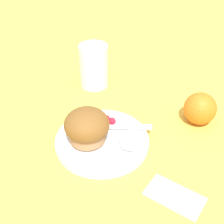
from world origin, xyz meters
TOP-DOWN VIEW (x-y plane):
  - ground_plane at (0.00, 0.00)m, footprint 3.00×3.00m
  - plate at (-0.01, -0.02)m, footprint 0.20×0.20m
  - muffin at (-0.03, -0.04)m, footprint 0.09×0.09m
  - cream_ramekin at (0.05, -0.00)m, footprint 0.05×0.05m
  - berry_pair at (-0.02, 0.03)m, footprint 0.03×0.02m
  - butter_knife at (0.00, 0.03)m, footprint 0.14×0.09m
  - orange_fruit at (0.13, 0.17)m, footprint 0.07×0.07m
  - juice_glass at (-0.17, 0.16)m, footprint 0.08×0.08m
  - folded_napkin at (0.18, -0.06)m, footprint 0.10×0.06m

SIDE VIEW (x-z plane):
  - ground_plane at x=0.00m, z-range 0.00..0.00m
  - folded_napkin at x=0.18m, z-range 0.00..0.01m
  - plate at x=-0.01m, z-range 0.00..0.02m
  - butter_knife at x=0.00m, z-range 0.02..0.02m
  - berry_pair at x=-0.02m, z-range 0.02..0.04m
  - cream_ramekin at x=0.05m, z-range 0.02..0.04m
  - orange_fruit at x=0.13m, z-range 0.00..0.07m
  - muffin at x=-0.03m, z-range 0.02..0.09m
  - juice_glass at x=-0.17m, z-range 0.00..0.11m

